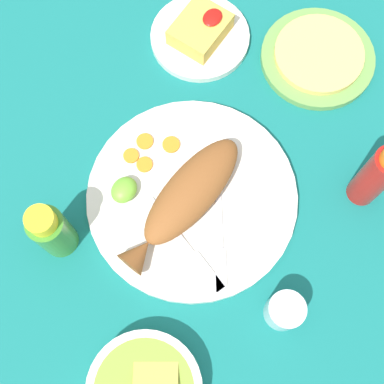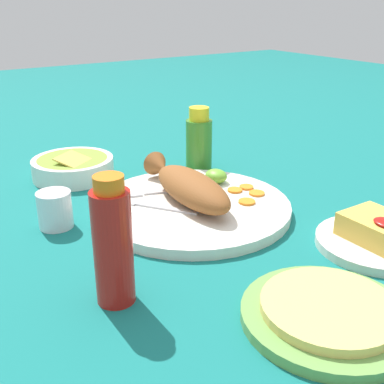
# 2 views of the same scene
# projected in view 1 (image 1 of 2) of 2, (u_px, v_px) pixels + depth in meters

# --- Properties ---
(ground_plane) EXTENTS (4.00, 4.00, 0.00)m
(ground_plane) POSITION_uv_depth(u_px,v_px,m) (192.00, 199.00, 0.90)
(ground_plane) COLOR #146B66
(main_plate) EXTENTS (0.35, 0.35, 0.02)m
(main_plate) POSITION_uv_depth(u_px,v_px,m) (192.00, 197.00, 0.89)
(main_plate) COLOR silver
(main_plate) RESTS_ON ground_plane
(fried_fish) EXTENTS (0.27, 0.10, 0.05)m
(fried_fish) POSITION_uv_depth(u_px,v_px,m) (186.00, 197.00, 0.85)
(fried_fish) COLOR brown
(fried_fish) RESTS_ON main_plate
(fork_near) EXTENTS (0.16, 0.12, 0.00)m
(fork_near) POSITION_uv_depth(u_px,v_px,m) (220.00, 242.00, 0.85)
(fork_near) COLOR silver
(fork_near) RESTS_ON main_plate
(fork_far) EXTENTS (0.07, 0.18, 0.00)m
(fork_far) POSITION_uv_depth(u_px,v_px,m) (190.00, 250.00, 0.85)
(fork_far) COLOR silver
(fork_far) RESTS_ON main_plate
(carrot_slice_near) EXTENTS (0.03, 0.03, 0.00)m
(carrot_slice_near) POSITION_uv_depth(u_px,v_px,m) (171.00, 145.00, 0.91)
(carrot_slice_near) COLOR orange
(carrot_slice_near) RESTS_ON main_plate
(carrot_slice_mid) EXTENTS (0.03, 0.03, 0.00)m
(carrot_slice_mid) POSITION_uv_depth(u_px,v_px,m) (145.00, 141.00, 0.91)
(carrot_slice_mid) COLOR orange
(carrot_slice_mid) RESTS_ON main_plate
(carrot_slice_far) EXTENTS (0.03, 0.03, 0.00)m
(carrot_slice_far) POSITION_uv_depth(u_px,v_px,m) (146.00, 163.00, 0.90)
(carrot_slice_far) COLOR orange
(carrot_slice_far) RESTS_ON main_plate
(carrot_slice_extra) EXTENTS (0.03, 0.03, 0.00)m
(carrot_slice_extra) POSITION_uv_depth(u_px,v_px,m) (132.00, 154.00, 0.90)
(carrot_slice_extra) COLOR orange
(carrot_slice_extra) RESTS_ON main_plate
(lime_wedge_main) EXTENTS (0.05, 0.04, 0.03)m
(lime_wedge_main) POSITION_uv_depth(u_px,v_px,m) (124.00, 190.00, 0.87)
(lime_wedge_main) COLOR #6BB233
(lime_wedge_main) RESTS_ON main_plate
(hot_sauce_bottle_red) EXTENTS (0.05, 0.05, 0.17)m
(hot_sauce_bottle_red) POSITION_uv_depth(u_px,v_px,m) (376.00, 176.00, 0.82)
(hot_sauce_bottle_red) COLOR #B21914
(hot_sauce_bottle_red) RESTS_ON ground_plane
(hot_sauce_bottle_green) EXTENTS (0.06, 0.06, 0.14)m
(hot_sauce_bottle_green) POSITION_uv_depth(u_px,v_px,m) (52.00, 231.00, 0.81)
(hot_sauce_bottle_green) COLOR #3D8428
(hot_sauce_bottle_green) RESTS_ON ground_plane
(salt_cup) EXTENTS (0.06, 0.06, 0.06)m
(salt_cup) POSITION_uv_depth(u_px,v_px,m) (284.00, 311.00, 0.81)
(salt_cup) COLOR silver
(salt_cup) RESTS_ON ground_plane
(side_plate_fries) EXTENTS (0.18, 0.18, 0.01)m
(side_plate_fries) POSITION_uv_depth(u_px,v_px,m) (200.00, 37.00, 0.99)
(side_plate_fries) COLOR silver
(side_plate_fries) RESTS_ON ground_plane
(fries_pile) EXTENTS (0.10, 0.08, 0.04)m
(fries_pile) POSITION_uv_depth(u_px,v_px,m) (201.00, 29.00, 0.96)
(fries_pile) COLOR gold
(fries_pile) RESTS_ON side_plate_fries
(tortilla_plate) EXTENTS (0.21, 0.21, 0.01)m
(tortilla_plate) POSITION_uv_depth(u_px,v_px,m) (317.00, 58.00, 0.97)
(tortilla_plate) COLOR #6B9E4C
(tortilla_plate) RESTS_ON ground_plane
(tortilla_stack) EXTENTS (0.16, 0.16, 0.01)m
(tortilla_stack) POSITION_uv_depth(u_px,v_px,m) (319.00, 54.00, 0.96)
(tortilla_stack) COLOR #E0C666
(tortilla_stack) RESTS_ON tortilla_plate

